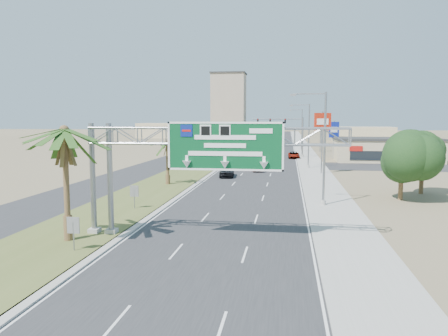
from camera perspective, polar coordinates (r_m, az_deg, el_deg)
name	(u,v)px	position (r m, az deg, el deg)	size (l,w,h in m)	color
ground	(180,304)	(19.11, -5.71, -17.25)	(600.00, 600.00, 0.00)	#8C7A59
road	(273,146)	(127.27, 6.40, 2.91)	(12.00, 300.00, 0.02)	#28282B
sidewalk_right	(303,146)	(127.26, 10.24, 2.87)	(4.00, 300.00, 0.10)	#9E9B93
median_grass	(239,145)	(128.00, 1.92, 2.99)	(7.00, 300.00, 0.12)	#515B28
opposing_road	(215,145)	(128.97, -1.18, 3.00)	(8.00, 300.00, 0.02)	#28282B
sign_gantry	(201,145)	(27.47, -2.97, 3.06)	(16.75, 1.24, 7.50)	gray
palm_near	(64,131)	(28.40, -20.15, 4.55)	(5.70, 5.70, 8.35)	brown
palm_row_b	(167,143)	(50.96, -7.41, 3.24)	(3.99, 3.99, 5.95)	brown
palm_row_c	(196,132)	(66.45, -3.67, 4.67)	(3.99, 3.99, 6.75)	brown
palm_row_d	(216,136)	(84.17, -1.10, 4.19)	(3.99, 3.99, 5.45)	brown
palm_row_e	(229,130)	(102.93, 0.64, 4.97)	(3.99, 3.99, 6.15)	brown
palm_row_f	(240,129)	(127.75, 2.15, 5.07)	(3.99, 3.99, 5.75)	brown
streetlight_near	(322,153)	(39.19, 12.69, 1.91)	(3.27, 0.44, 10.00)	gray
streetlight_mid	(307,138)	(69.09, 10.84, 3.83)	(3.27, 0.44, 10.00)	gray
streetlight_far	(301,132)	(105.05, 10.01, 4.68)	(3.27, 0.44, 10.00)	gray
signal_mast	(292,133)	(88.99, 8.93, 4.51)	(10.28, 0.71, 8.00)	gray
store_building	(386,150)	(85.02, 20.35, 2.18)	(18.00, 10.00, 4.00)	tan
oak_near	(402,153)	(44.38, 22.26, 1.88)	(4.50, 4.50, 6.80)	brown
oak_far	(423,157)	(49.07, 24.52, 1.33)	(3.50, 3.50, 5.60)	brown
median_signback_a	(73,228)	(26.70, -19.09, -7.39)	(0.75, 0.08, 2.08)	gray
median_signback_b	(134,193)	(37.76, -11.64, -3.19)	(0.75, 0.08, 2.08)	gray
tower_distant	(229,103)	(269.61, 0.62, 8.49)	(20.00, 16.00, 35.00)	gray
building_distant_left	(169,130)	(183.77, -7.24, 4.89)	(24.00, 14.00, 6.00)	tan
building_distant_right	(363,134)	(159.13, 17.69, 4.24)	(20.00, 12.00, 5.00)	tan
car_left_lane	(227,171)	(58.10, 0.36, -0.38)	(1.88, 4.68, 1.60)	black
car_mid_lane	(258,166)	(64.68, 4.50, 0.22)	(1.52, 4.36, 1.44)	#691409
car_right_lane	(294,155)	(86.64, 9.11, 1.67)	(2.14, 4.63, 1.29)	gray
car_far	(261,147)	(111.96, 4.89, 2.79)	(1.84, 4.53, 1.31)	black
pole_sign_red_near	(322,125)	(62.31, 12.74, 5.49)	(2.37, 1.04, 8.72)	gray
pole_sign_blue	(334,131)	(86.45, 14.16, 4.70)	(1.98, 0.97, 7.36)	gray
pole_sign_red_far	(321,124)	(104.33, 12.51, 5.57)	(2.22, 0.53, 8.15)	gray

